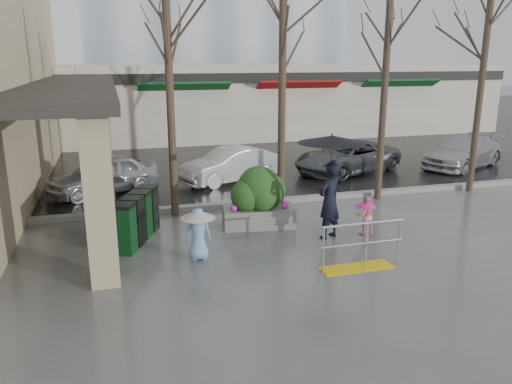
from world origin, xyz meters
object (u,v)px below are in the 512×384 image
tree_mideast (388,42)px  car_d (463,152)px  child_pink (365,213)px  child_blue (198,228)px  handrail (360,251)px  woman (330,174)px  car_b (231,165)px  news_boxes (137,218)px  car_a (103,175)px  tree_east (488,25)px  planter (259,198)px  tree_west (167,30)px  car_c (347,157)px  tree_midwest (283,26)px

tree_mideast → car_d: (5.82, 3.37, -4.23)m
child_pink → child_blue: bearing=11.4°
handrail → woman: woman is taller
child_blue → car_b: size_ratio=0.31×
handrail → car_b: car_b is taller
handrail → car_d: bearing=42.4°
child_pink → news_boxes: (-5.62, 1.15, 0.02)m
child_blue → car_a: (-2.10, 6.50, -0.10)m
handrail → news_boxes: 5.43m
tree_east → planter: tree_east is taller
child_pink → car_b: car_b is taller
handrail → woman: 2.30m
tree_mideast → child_blue: (-6.39, -3.35, -4.13)m
tree_west → car_c: bearing=27.3°
news_boxes → car_b: 6.38m
woman → planter: bearing=-72.6°
tree_midwest → planter: size_ratio=3.50×
tree_west → tree_midwest: tree_midwest is taller
woman → car_b: woman is taller
child_blue → car_a: bearing=-63.4°
car_c → car_d: same height
tree_east → car_a: 13.27m
news_boxes → car_b: car_b is taller
tree_west → car_c: size_ratio=1.50×
tree_west → tree_mideast: (6.50, 0.00, -0.22)m
tree_midwest → woman: (0.28, -2.89, -3.59)m
tree_east → child_blue: size_ratio=6.04×
car_a → child_pink: bearing=19.5°
tree_mideast → child_blue: tree_mideast is taller
car_c → tree_west: bearing=-83.9°
news_boxes → car_d: size_ratio=0.49×
handrail → planter: planter is taller
planter → car_a: bearing=131.0°
woman → car_a: size_ratio=0.71×
child_blue → car_c: bearing=-126.5°
woman → tree_east: bearing=175.6°
woman → news_boxes: bearing=-41.9°
handrail → car_b: 8.35m
child_pink → car_c: 7.20m
child_pink → car_d: size_ratio=0.23×
car_a → planter: bearing=13.8°
planter → child_blue: bearing=-136.6°
tree_west → planter: tree_west is taller
woman → car_b: size_ratio=0.69×
car_b → tree_east: bearing=44.0°
child_blue → planter: 2.69m
news_boxes → tree_mideast: bearing=36.3°
car_c → woman: bearing=-50.7°
tree_midwest → car_a: (-5.19, 3.15, -4.60)m
child_pink → tree_midwest: bearing=-60.6°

